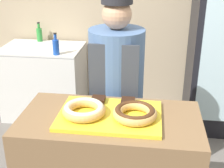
{
  "coord_description": "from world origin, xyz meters",
  "views": [
    {
      "loc": [
        0.23,
        -1.66,
        1.92
      ],
      "look_at": [
        0.0,
        0.1,
        1.16
      ],
      "focal_mm": 50.0,
      "sensor_mm": 36.0,
      "label": 1
    }
  ],
  "objects": [
    {
      "name": "bottle_green",
      "position": [
        -1.16,
        1.99,
        0.96
      ],
      "size": [
        0.07,
        0.07,
        0.24
      ],
      "color": "#2D8C38",
      "rests_on": "chest_freezer"
    },
    {
      "name": "donut_chocolate_glaze",
      "position": [
        0.15,
        -0.03,
        1.04
      ],
      "size": [
        0.26,
        0.26,
        0.06
      ],
      "color": "tan",
      "rests_on": "serving_tray"
    },
    {
      "name": "wall_back",
      "position": [
        0.0,
        2.13,
        1.35
      ],
      "size": [
        8.0,
        0.06,
        2.7
      ],
      "color": "tan",
      "rests_on": "ground_plane"
    },
    {
      "name": "bottle_blue",
      "position": [
        -0.8,
        1.48,
        0.97
      ],
      "size": [
        0.07,
        0.07,
        0.24
      ],
      "color": "#1E4CB2",
      "rests_on": "chest_freezer"
    },
    {
      "name": "chest_freezer",
      "position": [
        -1.05,
        1.73,
        0.44
      ],
      "size": [
        0.95,
        0.65,
        0.87
      ],
      "color": "silver",
      "rests_on": "ground_plane"
    },
    {
      "name": "serving_tray",
      "position": [
        0.0,
        0.0,
        0.99
      ],
      "size": [
        0.63,
        0.43,
        0.02
      ],
      "color": "yellow",
      "rests_on": "display_counter"
    },
    {
      "name": "brownie_back_left",
      "position": [
        -0.1,
        0.15,
        1.02
      ],
      "size": [
        0.09,
        0.09,
        0.03
      ],
      "color": "black",
      "rests_on": "serving_tray"
    },
    {
      "name": "donut_light_glaze",
      "position": [
        -0.15,
        -0.03,
        1.04
      ],
      "size": [
        0.26,
        0.26,
        0.06
      ],
      "color": "tan",
      "rests_on": "serving_tray"
    },
    {
      "name": "brownie_back_right",
      "position": [
        0.1,
        0.15,
        1.02
      ],
      "size": [
        0.09,
        0.09,
        0.03
      ],
      "color": "black",
      "rests_on": "serving_tray"
    },
    {
      "name": "beverage_fridge",
      "position": [
        1.0,
        1.73,
        0.98
      ],
      "size": [
        0.67,
        0.69,
        1.96
      ],
      "color": "black",
      "rests_on": "ground_plane"
    },
    {
      "name": "baker_person",
      "position": [
        -0.03,
        0.56,
        0.85
      ],
      "size": [
        0.42,
        0.42,
        1.65
      ],
      "color": "#4C4C51",
      "rests_on": "ground_plane"
    }
  ]
}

